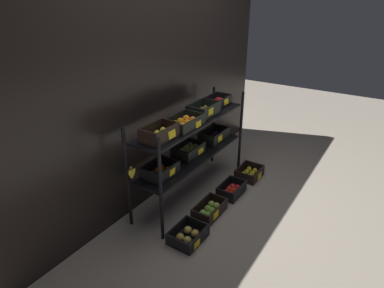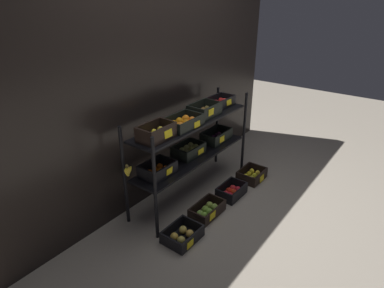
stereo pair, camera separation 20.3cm
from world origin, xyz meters
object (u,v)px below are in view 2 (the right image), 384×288
object	(u,v)px
crate_ground_apple_green	(207,210)
crate_ground_apple_red	(231,192)
display_rack	(191,136)
crate_ground_lemon	(252,175)
crate_ground_apple_gold	(182,235)

from	to	relation	value
crate_ground_apple_green	crate_ground_apple_red	size ratio (longest dim) A/B	1.12
display_rack	crate_ground_lemon	size ratio (longest dim) A/B	5.04
crate_ground_apple_green	crate_ground_apple_gold	bearing A→B (deg)	-176.05
crate_ground_apple_gold	crate_ground_apple_green	world-z (taller)	same
crate_ground_apple_gold	crate_ground_apple_green	size ratio (longest dim) A/B	0.89
crate_ground_apple_green	crate_ground_apple_red	distance (m)	0.43
crate_ground_apple_green	crate_ground_apple_red	bearing A→B (deg)	-2.72
display_rack	crate_ground_apple_red	world-z (taller)	display_rack
crate_ground_apple_gold	crate_ground_lemon	xyz separation A→B (m)	(1.31, -0.00, 0.00)
crate_ground_apple_red	display_rack	bearing A→B (deg)	120.04
display_rack	crate_ground_apple_green	world-z (taller)	display_rack
crate_ground_apple_red	crate_ground_lemon	bearing A→B (deg)	-1.53
crate_ground_apple_green	display_rack	bearing A→B (deg)	59.44
crate_ground_apple_gold	crate_ground_apple_red	world-z (taller)	crate_ground_apple_red
crate_ground_apple_green	crate_ground_apple_red	world-z (taller)	crate_ground_apple_red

